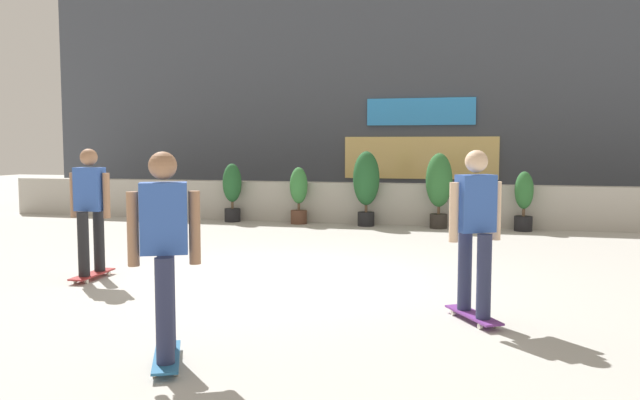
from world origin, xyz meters
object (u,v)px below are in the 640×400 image
(potted_plant_2, at_px, (366,182))
(skater_by_wall_left, at_px, (90,207))
(potted_plant_0, at_px, (232,189))
(potted_plant_4, at_px, (524,199))
(skater_by_wall_right, at_px, (164,248))
(potted_plant_3, at_px, (439,184))
(skater_far_left, at_px, (475,227))
(potted_plant_1, at_px, (299,193))

(potted_plant_2, distance_m, skater_by_wall_left, 6.77)
(potted_plant_0, height_order, potted_plant_4, potted_plant_0)
(potted_plant_4, height_order, skater_by_wall_left, skater_by_wall_left)
(potted_plant_2, xyz_separation_m, skater_by_wall_left, (-2.45, -6.31, -0.00))
(potted_plant_4, height_order, skater_by_wall_right, skater_by_wall_right)
(potted_plant_0, distance_m, potted_plant_3, 4.62)
(potted_plant_4, relative_size, skater_by_wall_left, 0.71)
(potted_plant_2, bearing_deg, skater_by_wall_right, -89.63)
(skater_by_wall_right, bearing_deg, skater_by_wall_left, 132.60)
(potted_plant_4, distance_m, skater_by_wall_left, 8.50)
(potted_plant_3, xyz_separation_m, skater_far_left, (0.86, -7.13, 0.02))
(potted_plant_4, distance_m, skater_far_left, 7.19)
(skater_by_wall_right, bearing_deg, potted_plant_3, 80.72)
(potted_plant_0, distance_m, skater_far_left, 8.99)
(potted_plant_0, xyz_separation_m, potted_plant_4, (6.31, 0.00, -0.10))
(potted_plant_0, height_order, potted_plant_1, potted_plant_0)
(skater_far_left, bearing_deg, potted_plant_1, 118.68)
(skater_far_left, bearing_deg, skater_by_wall_right, -140.69)
(potted_plant_0, relative_size, potted_plant_1, 1.06)
(potted_plant_3, height_order, skater_by_wall_right, skater_by_wall_right)
(potted_plant_2, height_order, potted_plant_4, potted_plant_2)
(potted_plant_1, xyz_separation_m, skater_by_wall_right, (1.57, -9.04, 0.26))
(skater_far_left, relative_size, skater_by_wall_right, 1.00)
(potted_plant_3, relative_size, potted_plant_4, 1.30)
(potted_plant_3, xyz_separation_m, skater_by_wall_right, (-1.48, -9.04, 0.02))
(potted_plant_2, height_order, potted_plant_3, potted_plant_2)
(skater_by_wall_right, bearing_deg, potted_plant_0, 109.13)
(potted_plant_3, relative_size, skater_by_wall_right, 0.93)
(potted_plant_0, bearing_deg, potted_plant_2, -0.00)
(skater_far_left, distance_m, skater_by_wall_right, 3.02)
(potted_plant_2, relative_size, potted_plant_3, 1.02)
(potted_plant_1, relative_size, potted_plant_2, 0.78)
(skater_far_left, height_order, skater_by_wall_right, same)
(potted_plant_1, relative_size, potted_plant_3, 0.80)
(skater_far_left, xyz_separation_m, skater_by_wall_left, (-4.84, 0.82, 0.00))
(potted_plant_0, height_order, skater_by_wall_left, skater_by_wall_left)
(potted_plant_2, height_order, skater_far_left, skater_far_left)
(potted_plant_4, xyz_separation_m, skater_by_wall_left, (-5.68, -6.31, 0.30))
(potted_plant_2, xyz_separation_m, skater_far_left, (2.39, -7.13, -0.00))
(potted_plant_2, distance_m, potted_plant_3, 1.54)
(potted_plant_0, relative_size, skater_by_wall_right, 0.78)
(potted_plant_1, xyz_separation_m, skater_by_wall_left, (-0.94, -6.31, 0.26))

